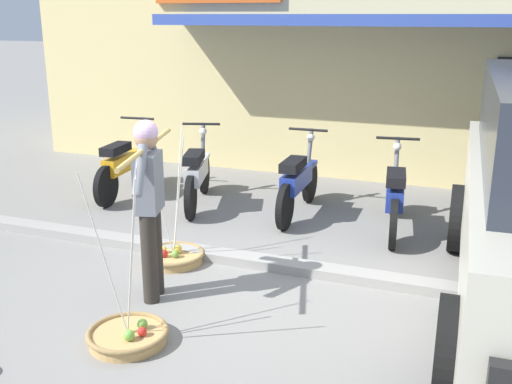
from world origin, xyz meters
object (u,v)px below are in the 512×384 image
object	(u,v)px
fruit_basket_right_side	(174,256)
motorcycle_end_of_row	(395,196)
motorcycle_second_in_row	(197,174)
motorcycle_nearest_shop	(125,165)
fruit_basket_left_side	(128,335)
fruit_vendor	(149,198)
motorcycle_third_in_row	(298,182)

from	to	relation	value
fruit_basket_right_side	motorcycle_end_of_row	xyz separation A→B (m)	(2.06, 1.83, 0.38)
motorcycle_second_in_row	motorcycle_end_of_row	xyz separation A→B (m)	(2.71, -0.08, 0.00)
motorcycle_second_in_row	motorcycle_end_of_row	size ratio (longest dim) A/B	0.97
motorcycle_nearest_shop	motorcycle_second_in_row	xyz separation A→B (m)	(1.22, -0.08, 0.00)
fruit_basket_left_side	motorcycle_nearest_shop	distance (m)	4.30
fruit_vendor	motorcycle_nearest_shop	xyz separation A→B (m)	(-2.09, 2.79, -0.52)
motorcycle_second_in_row	motorcycle_end_of_row	distance (m)	2.71
motorcycle_second_in_row	motorcycle_third_in_row	size ratio (longest dim) A/B	0.97
fruit_vendor	motorcycle_nearest_shop	distance (m)	3.53
fruit_basket_right_side	motorcycle_third_in_row	bearing A→B (deg)	68.80
fruit_basket_left_side	motorcycle_nearest_shop	bearing A→B (deg)	122.72
fruit_vendor	fruit_basket_right_side	distance (m)	1.23
fruit_vendor	motorcycle_end_of_row	xyz separation A→B (m)	(1.84, 2.64, -0.52)
fruit_vendor	motorcycle_third_in_row	world-z (taller)	fruit_vendor
fruit_vendor	fruit_basket_right_side	bearing A→B (deg)	105.56
motorcycle_nearest_shop	motorcycle_end_of_row	distance (m)	3.93
motorcycle_third_in_row	fruit_basket_right_side	bearing A→B (deg)	-111.20
motorcycle_second_in_row	motorcycle_end_of_row	world-z (taller)	same
motorcycle_third_in_row	fruit_vendor	bearing A→B (deg)	-101.14
fruit_basket_left_side	motorcycle_nearest_shop	size ratio (longest dim) A/B	0.80
motorcycle_end_of_row	fruit_vendor	bearing A→B (deg)	-124.84
fruit_basket_left_side	motorcycle_nearest_shop	xyz separation A→B (m)	(-2.31, 3.60, 0.38)
fruit_basket_left_side	motorcycle_end_of_row	distance (m)	3.82
fruit_basket_right_side	fruit_vendor	bearing A→B (deg)	-74.44
fruit_basket_left_side	fruit_basket_right_side	distance (m)	1.67
fruit_basket_right_side	motorcycle_second_in_row	bearing A→B (deg)	108.73
motorcycle_second_in_row	fruit_basket_left_side	bearing A→B (deg)	-72.68
fruit_vendor	motorcycle_second_in_row	bearing A→B (deg)	107.80
fruit_vendor	motorcycle_end_of_row	distance (m)	3.26
fruit_basket_right_side	motorcycle_second_in_row	distance (m)	2.05
fruit_basket_left_side	motorcycle_third_in_row	bearing A→B (deg)	84.84
motorcycle_second_in_row	motorcycle_third_in_row	xyz separation A→B (m)	(1.43, 0.09, 0.00)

